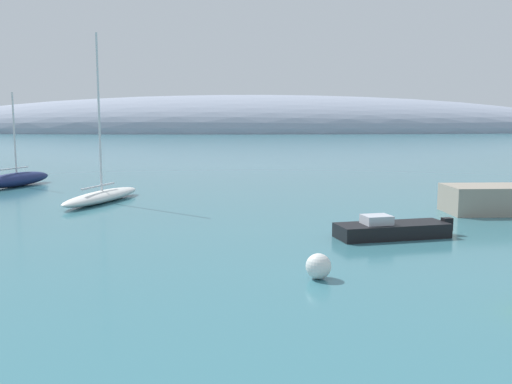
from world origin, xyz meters
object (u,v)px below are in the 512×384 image
object	(u,v)px
sailboat_white_end_of_line	(102,195)
mooring_buoy_white	(318,266)
sailboat_navy_outer_mooring	(17,179)
motorboat_black_alongside_breakwater	(391,229)

from	to	relation	value
sailboat_white_end_of_line	mooring_buoy_white	world-z (taller)	sailboat_white_end_of_line
sailboat_navy_outer_mooring	motorboat_black_alongside_breakwater	distance (m)	31.66
sailboat_white_end_of_line	sailboat_navy_outer_mooring	bearing A→B (deg)	63.32
sailboat_navy_outer_mooring	mooring_buoy_white	bearing A→B (deg)	-123.44
sailboat_navy_outer_mooring	sailboat_white_end_of_line	xyz separation A→B (m)	(8.77, -8.85, -0.12)
sailboat_white_end_of_line	motorboat_black_alongside_breakwater	bearing A→B (deg)	-107.51
sailboat_navy_outer_mooring	motorboat_black_alongside_breakwater	world-z (taller)	sailboat_navy_outer_mooring
motorboat_black_alongside_breakwater	sailboat_white_end_of_line	bearing A→B (deg)	-47.93
motorboat_black_alongside_breakwater	mooring_buoy_white	bearing A→B (deg)	44.41
sailboat_navy_outer_mooring	mooring_buoy_white	distance (m)	33.34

